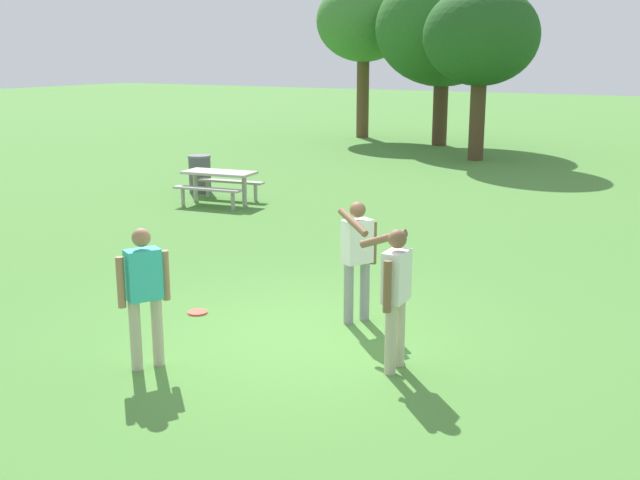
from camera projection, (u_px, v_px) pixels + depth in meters
ground_plane at (306, 336)px, 9.86m from camera, size 120.00×120.00×0.00m
person_thrower at (144, 289)px, 8.68m from camera, size 0.37×0.55×1.64m
person_catcher at (358, 253)px, 10.16m from camera, size 0.58×0.81×1.64m
person_bystander at (395, 289)px, 8.62m from camera, size 0.69×0.61×1.64m
frisbee at (197, 312)px, 10.73m from camera, size 0.27×0.27×0.03m
picnic_table_near at (219, 180)px, 18.36m from camera, size 1.88×1.64×0.77m
trash_can_beside_table at (200, 174)px, 19.82m from camera, size 0.59×0.59×0.96m
tree_tall_left at (364, 22)px, 31.58m from camera, size 3.88×3.88×6.40m
tree_broad_center at (443, 29)px, 28.90m from camera, size 5.08×5.08×6.54m
tree_far_right at (481, 37)px, 24.91m from camera, size 3.75×3.75×5.62m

